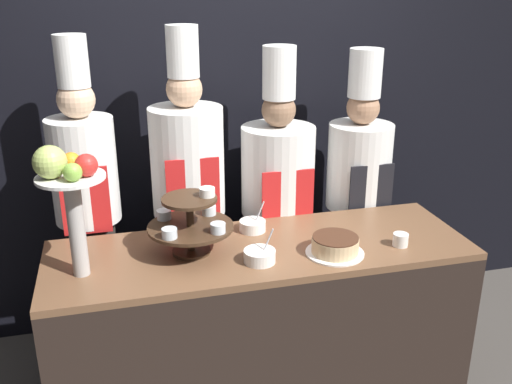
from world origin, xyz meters
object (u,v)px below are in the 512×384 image
(tiered_stand, at_px, (191,222))
(chef_right, at_px, (358,186))
(serving_bowl_near, at_px, (260,256))
(chef_center_left, at_px, (189,189))
(chef_center_right, at_px, (278,195))
(fruit_pedestal, at_px, (67,185))
(chef_left, at_px, (87,198))
(cup_white, at_px, (400,240))
(serving_bowl_far, at_px, (253,226))
(cake_round, at_px, (335,246))

(tiered_stand, relative_size, chef_right, 0.23)
(serving_bowl_near, distance_m, chef_center_left, 0.73)
(chef_center_right, bearing_deg, fruit_pedestal, -151.08)
(tiered_stand, height_order, chef_center_left, chef_center_left)
(serving_bowl_near, xyz_separation_m, chef_left, (-0.77, 0.69, 0.10))
(chef_left, xyz_separation_m, chef_center_left, (0.54, -0.00, -0.00))
(serving_bowl_near, distance_m, chef_right, 1.05)
(fruit_pedestal, height_order, serving_bowl_near, fruit_pedestal)
(chef_left, relative_size, chef_right, 1.06)
(tiered_stand, height_order, chef_right, chef_right)
(chef_center_left, bearing_deg, fruit_pedestal, -133.82)
(cup_white, xyz_separation_m, chef_right, (0.08, 0.69, 0.02))
(cup_white, xyz_separation_m, chef_left, (-1.48, 0.69, 0.10))
(serving_bowl_far, bearing_deg, tiered_stand, -153.52)
(tiered_stand, xyz_separation_m, cup_white, (1.00, -0.18, -0.13))
(cake_round, bearing_deg, chef_center_right, 96.50)
(tiered_stand, bearing_deg, chef_center_left, 83.14)
(serving_bowl_far, height_order, chef_right, chef_right)
(tiered_stand, distance_m, chef_center_right, 0.78)
(cake_round, distance_m, cup_white, 0.34)
(cup_white, relative_size, chef_center_right, 0.04)
(cup_white, bearing_deg, tiered_stand, 169.68)
(chef_left, relative_size, chef_center_right, 1.05)
(chef_left, xyz_separation_m, chef_right, (1.56, 0.00, -0.08))
(tiered_stand, bearing_deg, chef_left, 133.30)
(tiered_stand, relative_size, fruit_pedestal, 0.68)
(serving_bowl_near, bearing_deg, chef_right, 40.89)
(chef_center_left, bearing_deg, cake_round, -49.43)
(cake_round, xyz_separation_m, cup_white, (0.34, 0.00, -0.01))
(chef_center_right, bearing_deg, serving_bowl_far, -124.56)
(chef_center_right, bearing_deg, chef_left, 180.00)
(tiered_stand, relative_size, serving_bowl_far, 2.57)
(serving_bowl_far, relative_size, chef_left, 0.08)
(chef_left, bearing_deg, chef_center_left, -0.01)
(chef_center_left, xyz_separation_m, chef_center_right, (0.51, 0.00, -0.08))
(serving_bowl_far, bearing_deg, cake_round, -48.26)
(tiered_stand, height_order, cake_round, tiered_stand)
(fruit_pedestal, bearing_deg, cup_white, -3.31)
(serving_bowl_far, relative_size, chef_center_left, 0.08)
(chef_center_right, xyz_separation_m, chef_right, (0.50, 0.00, 0.00))
(fruit_pedestal, distance_m, chef_left, 0.67)
(tiered_stand, distance_m, chef_left, 0.70)
(fruit_pedestal, relative_size, chef_left, 0.32)
(fruit_pedestal, relative_size, serving_bowl_near, 3.72)
(cake_round, bearing_deg, chef_right, 58.57)
(fruit_pedestal, distance_m, cup_white, 1.57)
(tiered_stand, bearing_deg, serving_bowl_near, -31.13)
(chef_right, bearing_deg, cake_round, -121.43)
(cup_white, bearing_deg, chef_right, 83.30)
(chef_center_left, bearing_deg, serving_bowl_near, -71.71)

